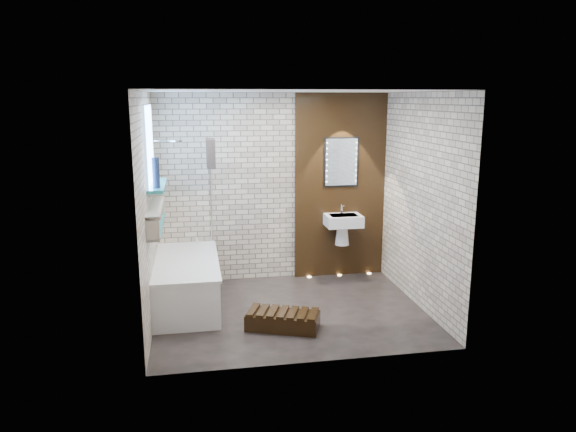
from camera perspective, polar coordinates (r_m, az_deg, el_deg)
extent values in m
plane|color=black|center=(6.62, 0.23, -10.05)|extent=(3.20, 3.20, 0.00)
cube|color=gray|center=(7.50, -1.55, 2.98)|extent=(3.20, 0.04, 2.60)
cube|color=gray|center=(5.00, 2.92, -1.84)|extent=(3.20, 0.04, 2.60)
cube|color=gray|center=(6.16, -14.55, 0.51)|extent=(0.04, 2.60, 2.60)
cube|color=gray|center=(6.71, 13.81, 1.50)|extent=(0.04, 2.60, 2.60)
plane|color=white|center=(6.12, 0.25, 13.08)|extent=(3.20, 3.20, 0.00)
cube|color=black|center=(7.67, 5.53, 3.13)|extent=(1.30, 0.06, 2.60)
cube|color=#7FADE0|center=(6.41, -14.53, 7.28)|extent=(0.03, 1.00, 0.90)
cube|color=teal|center=(6.46, -13.65, 3.16)|extent=(0.18, 1.00, 0.04)
cube|color=teal|center=(6.35, -13.72, -1.09)|extent=(0.14, 1.30, 0.03)
cube|color=#B2A899|center=(6.30, -13.83, 0.94)|extent=(0.14, 1.30, 0.03)
cube|color=#B2A899|center=(5.71, -14.15, -1.44)|extent=(0.14, 0.03, 0.26)
cube|color=#B2A899|center=(6.95, -13.47, 1.03)|extent=(0.14, 0.03, 0.26)
cube|color=white|center=(6.85, -10.67, -7.02)|extent=(0.75, 1.70, 0.55)
cube|color=white|center=(6.76, -10.76, -4.70)|extent=(0.79, 1.74, 0.03)
cylinder|color=silver|center=(7.44, -9.59, -2.47)|extent=(0.04, 0.04, 0.12)
cube|color=white|center=(7.02, -8.08, 2.04)|extent=(0.01, 0.78, 1.40)
cube|color=black|center=(6.83, -8.19, 6.58)|extent=(0.11, 0.28, 0.37)
cylinder|color=silver|center=(6.99, -11.83, 7.81)|extent=(0.18, 0.18, 0.02)
cube|color=white|center=(7.56, 5.89, -0.49)|extent=(0.50, 0.36, 0.16)
cone|color=white|center=(7.66, 5.75, -2.01)|extent=(0.20, 0.20, 0.28)
cylinder|color=silver|center=(7.62, 5.71, 0.77)|extent=(0.03, 0.03, 0.14)
cube|color=black|center=(7.59, 5.66, 5.70)|extent=(0.50, 0.02, 0.70)
cube|color=silver|center=(7.58, 5.68, 5.69)|extent=(0.45, 0.01, 0.65)
cube|color=black|center=(6.13, -0.55, -11.04)|extent=(0.87, 0.62, 0.18)
cylinder|color=maroon|center=(6.63, -13.61, 0.25)|extent=(0.06, 0.06, 0.15)
cylinder|color=#A66719|center=(6.14, -13.86, -0.97)|extent=(0.05, 0.05, 0.09)
cylinder|color=maroon|center=(5.95, -13.98, -1.26)|extent=(0.05, 0.05, 0.12)
cylinder|color=#A66719|center=(6.80, -13.53, 0.59)|extent=(0.04, 0.04, 0.15)
cylinder|color=#121C34|center=(6.13, -13.81, 4.47)|extent=(0.08, 0.08, 0.34)
cylinder|color=#FFD899|center=(7.81, 2.27, -6.45)|extent=(0.06, 0.06, 0.01)
cylinder|color=#FFD899|center=(7.92, 5.47, -6.24)|extent=(0.06, 0.06, 0.01)
cylinder|color=#FFD899|center=(8.05, 8.58, -6.02)|extent=(0.06, 0.06, 0.01)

